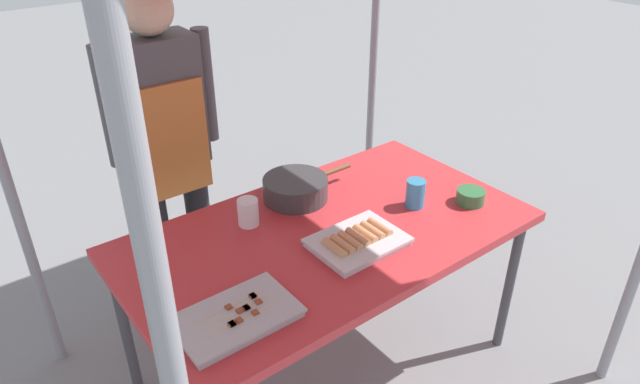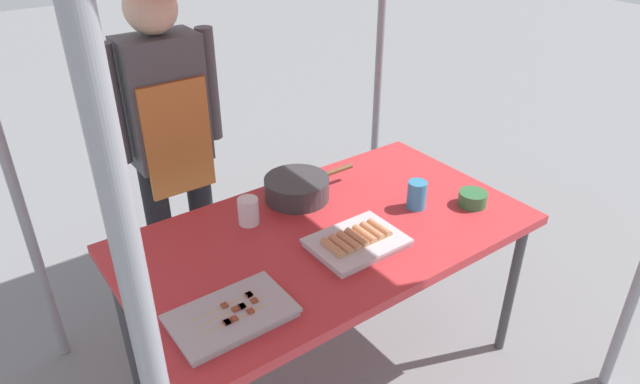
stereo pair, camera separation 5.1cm
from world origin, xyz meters
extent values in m
plane|color=slate|center=(0.00, 0.00, 0.00)|extent=(18.00, 18.00, 0.00)
cube|color=#C63338|center=(0.00, 0.00, 0.73)|extent=(1.60, 0.90, 0.04)
cylinder|color=#3F3F44|center=(0.74, -0.39, 0.35)|extent=(0.04, 0.04, 0.71)
cylinder|color=#3F3F44|center=(-0.74, 0.39, 0.35)|extent=(0.04, 0.04, 0.71)
cylinder|color=#3F3F44|center=(0.74, 0.39, 0.35)|extent=(0.04, 0.04, 0.71)
cylinder|color=gray|center=(-0.95, 0.80, 1.07)|extent=(0.04, 0.04, 2.14)
cylinder|color=gray|center=(0.95, 0.80, 1.07)|extent=(0.04, 0.04, 2.14)
cube|color=silver|center=(0.02, -0.15, 0.76)|extent=(0.33, 0.25, 0.02)
cube|color=silver|center=(0.02, -0.15, 0.78)|extent=(0.34, 0.26, 0.01)
cylinder|color=tan|center=(-0.09, -0.15, 0.79)|extent=(0.03, 0.12, 0.03)
cylinder|color=tan|center=(-0.05, -0.15, 0.79)|extent=(0.03, 0.12, 0.03)
cylinder|color=tan|center=(-0.01, -0.15, 0.79)|extent=(0.03, 0.12, 0.03)
cylinder|color=tan|center=(0.02, -0.15, 0.79)|extent=(0.03, 0.12, 0.03)
cylinder|color=tan|center=(0.06, -0.15, 0.79)|extent=(0.03, 0.12, 0.03)
cylinder|color=tan|center=(0.10, -0.15, 0.79)|extent=(0.03, 0.12, 0.03)
cylinder|color=tan|center=(0.13, -0.15, 0.79)|extent=(0.03, 0.12, 0.03)
cube|color=#ADADB2|center=(-0.55, -0.23, 0.76)|extent=(0.37, 0.23, 0.02)
cube|color=#ADADB2|center=(-0.55, -0.23, 0.78)|extent=(0.38, 0.24, 0.01)
cylinder|color=tan|center=(-0.55, -0.27, 0.78)|extent=(0.25, 0.01, 0.01)
cube|color=brown|center=(-0.58, -0.27, 0.78)|extent=(0.02, 0.02, 0.02)
cube|color=brown|center=(-0.56, -0.27, 0.78)|extent=(0.02, 0.02, 0.02)
cube|color=brown|center=(-0.58, -0.27, 0.78)|extent=(0.02, 0.02, 0.02)
cube|color=brown|center=(-0.50, -0.27, 0.78)|extent=(0.02, 0.02, 0.02)
cylinder|color=tan|center=(-0.55, -0.23, 0.78)|extent=(0.25, 0.01, 0.01)
cube|color=brown|center=(-0.53, -0.23, 0.78)|extent=(0.02, 0.02, 0.02)
cube|color=brown|center=(-0.51, -0.23, 0.78)|extent=(0.02, 0.02, 0.02)
cube|color=brown|center=(-0.46, -0.23, 0.78)|extent=(0.02, 0.02, 0.02)
cube|color=brown|center=(-0.51, -0.23, 0.78)|extent=(0.02, 0.02, 0.02)
cylinder|color=tan|center=(-0.55, -0.19, 0.78)|extent=(0.25, 0.01, 0.01)
cube|color=brown|center=(-0.46, -0.19, 0.78)|extent=(0.02, 0.02, 0.02)
cube|color=brown|center=(-0.46, -0.19, 0.78)|extent=(0.02, 0.02, 0.02)
cube|color=brown|center=(-0.55, -0.19, 0.78)|extent=(0.02, 0.02, 0.02)
cylinder|color=#38383A|center=(0.04, 0.28, 0.80)|extent=(0.28, 0.28, 0.10)
cylinder|color=brown|center=(0.26, 0.28, 0.82)|extent=(0.16, 0.02, 0.02)
cylinder|color=#386B33|center=(0.04, 0.28, 0.84)|extent=(0.26, 0.26, 0.01)
cylinder|color=#33723F|center=(0.61, -0.20, 0.78)|extent=(0.12, 0.12, 0.06)
cylinder|color=#338CBF|center=(0.40, -0.08, 0.81)|extent=(0.08, 0.08, 0.12)
cylinder|color=white|center=(-0.22, 0.23, 0.81)|extent=(0.08, 0.08, 0.11)
cylinder|color=black|center=(-0.40, 0.81, 0.41)|extent=(0.12, 0.12, 0.81)
cylinder|color=black|center=(-0.18, 0.81, 0.41)|extent=(0.12, 0.12, 0.81)
cube|color=#4C4C51|center=(-0.29, 0.81, 1.10)|extent=(0.34, 0.20, 0.58)
cube|color=#CC7233|center=(-0.29, 0.70, 0.96)|extent=(0.30, 0.02, 0.52)
cylinder|color=#4C4C51|center=(-0.51, 0.81, 1.13)|extent=(0.08, 0.08, 0.52)
cylinder|color=#4C4C51|center=(-0.07, 0.81, 1.13)|extent=(0.08, 0.08, 0.52)
sphere|color=#D8B293|center=(-0.29, 0.81, 1.50)|extent=(0.22, 0.22, 0.22)
camera|label=1|loc=(-1.15, -1.44, 1.99)|focal=31.54mm
camera|label=2|loc=(-1.11, -1.47, 1.99)|focal=31.54mm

